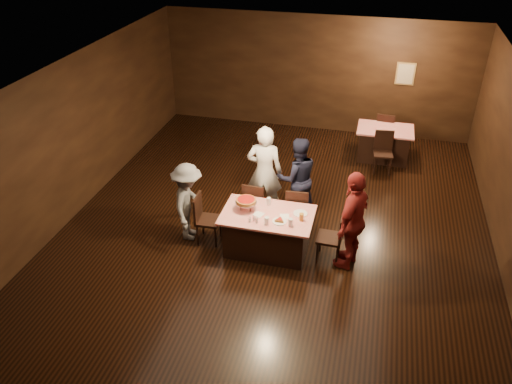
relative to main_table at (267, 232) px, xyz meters
The scene contains 23 objects.
room 1.83m from the main_table, 88.67° to the left, with size 10.00×10.04×3.02m.
main_table is the anchor object (origin of this frame).
back_table 4.59m from the main_table, 65.62° to the left, with size 1.30×0.90×0.77m, color red.
chair_far_left 0.85m from the main_table, 118.07° to the left, with size 0.42×0.42×0.95m, color black.
chair_far_right 0.85m from the main_table, 61.93° to the left, with size 0.42×0.42×0.95m, color black.
chair_end_left 1.10m from the main_table, behind, with size 0.42×0.42×0.95m, color black.
chair_end_right 1.10m from the main_table, ahead, with size 0.42×0.42×0.95m, color black.
chair_back_near 3.96m from the main_table, 61.43° to the left, with size 0.42×0.42×0.95m, color black.
chair_back_far 5.14m from the main_table, 68.38° to the left, with size 0.42×0.42×0.95m, color black.
diner_white_jacket 1.32m from the main_table, 105.96° to the left, with size 0.69×0.45×1.89m, color silver.
diner_navy_hoodie 1.37m from the main_table, 76.96° to the left, with size 0.81×0.63×1.67m, color black.
diner_grey_knit 1.53m from the main_table, behind, with size 0.98×0.56×1.52m, color slate.
diner_red_shirt 1.55m from the main_table, ahead, with size 1.06×0.44×1.81m, color maroon.
pizza_stand 0.70m from the main_table, behind, with size 0.38×0.38×0.22m.
plate_with_slice 0.51m from the main_table, 35.75° to the right, with size 0.25×0.25×0.06m.
plate_empty 0.69m from the main_table, 15.26° to the left, with size 0.25×0.25×0.01m, color white.
glass_front_left 0.55m from the main_table, 80.54° to the right, with size 0.08×0.08×0.14m, color silver.
glass_front_right 0.69m from the main_table, 29.05° to the right, with size 0.08×0.08×0.14m, color silver.
glass_amber 0.75m from the main_table, ahead, with size 0.08×0.08×0.14m, color #BF7F26.
glass_back 0.55m from the main_table, 99.46° to the left, with size 0.08×0.08×0.14m, color silver.
condiments 0.55m from the main_table, 122.43° to the right, with size 0.17×0.10×0.09m.
napkin_center 0.49m from the main_table, ahead, with size 0.16×0.16×0.01m, color white.
napkin_left 0.42m from the main_table, 161.57° to the right, with size 0.16×0.16×0.01m, color white.
Camera 1 is at (1.54, -7.56, 5.62)m, focal length 35.00 mm.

